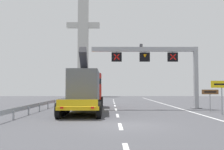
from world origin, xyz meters
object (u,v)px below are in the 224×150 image
tourist_info_sign_brown (210,95)px  heavy_haul_truck_yellow (87,89)px  overhead_lane_gantry (158,59)px  exit_sign_yellow (222,89)px  bridge_pylon_distant (83,37)px

tourist_info_sign_brown → heavy_haul_truck_yellow: bearing=171.0°
overhead_lane_gantry → tourist_info_sign_brown: overhead_lane_gantry is taller
heavy_haul_truck_yellow → exit_sign_yellow: heavy_haul_truck_yellow is taller
tourist_info_sign_brown → bridge_pylon_distant: bearing=108.4°
overhead_lane_gantry → exit_sign_yellow: overhead_lane_gantry is taller
overhead_lane_gantry → heavy_haul_truck_yellow: size_ratio=0.78×
exit_sign_yellow → tourist_info_sign_brown: bearing=86.2°
overhead_lane_gantry → exit_sign_yellow: (3.73, -6.37, -3.01)m
overhead_lane_gantry → exit_sign_yellow: 7.97m
exit_sign_yellow → bridge_pylon_distant: bridge_pylon_distant is taller
heavy_haul_truck_yellow → bridge_pylon_distant: 49.49m
exit_sign_yellow → heavy_haul_truck_yellow: bearing=156.4°
exit_sign_yellow → tourist_info_sign_brown: exit_sign_yellow is taller
heavy_haul_truck_yellow → exit_sign_yellow: bearing=-23.6°
heavy_haul_truck_yellow → tourist_info_sign_brown: bearing=-9.0°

